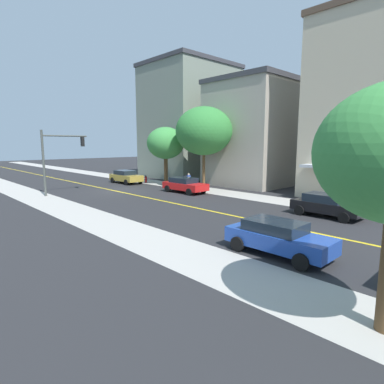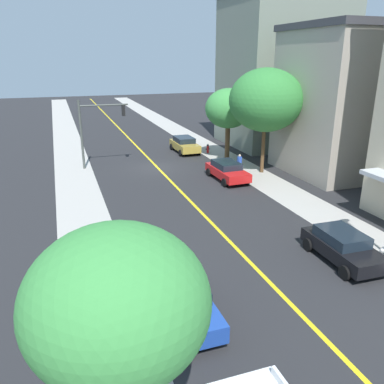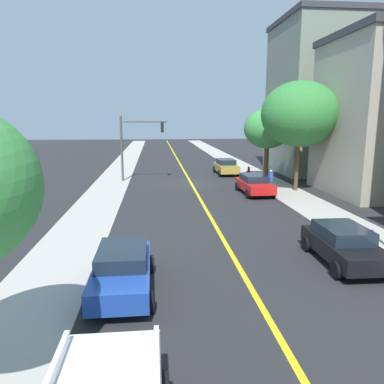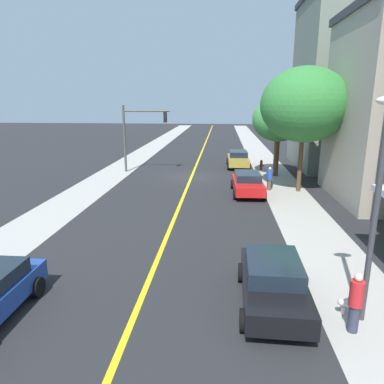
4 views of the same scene
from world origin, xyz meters
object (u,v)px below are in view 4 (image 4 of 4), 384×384
object	(u,v)px
street_tree_right_corner	(278,120)
small_dog	(347,303)
gold_sedan_left_curb	(238,159)
fire_hydrant	(261,165)
street_lamp	(379,189)
street_tree_left_far	(305,105)
red_sedan_left_curb	(248,183)
parking_meter	(272,175)
traffic_light_mast	(138,128)
pedestrian_blue_shirt	(269,178)
pedestrian_red_shirt	(356,302)
black_sedan_left_curb	(273,281)

from	to	relation	value
street_tree_right_corner	small_dog	world-z (taller)	street_tree_right_corner
gold_sedan_left_curb	small_dog	world-z (taller)	gold_sedan_left_curb
fire_hydrant	street_lamp	size ratio (longest dim) A/B	0.14
street_tree_left_far	red_sedan_left_curb	size ratio (longest dim) A/B	1.84
fire_hydrant	parking_meter	bearing A→B (deg)	90.40
street_lamp	small_dog	xyz separation A→B (m)	(0.33, -0.27, -3.52)
street_tree_left_far	red_sedan_left_curb	xyz separation A→B (m)	(3.58, 1.03, -5.09)
street_tree_right_corner	street_tree_left_far	world-z (taller)	street_tree_left_far
traffic_light_mast	gold_sedan_left_curb	size ratio (longest dim) A/B	1.29
traffic_light_mast	parking_meter	bearing A→B (deg)	-24.46
parking_meter	pedestrian_blue_shirt	bearing A→B (deg)	70.04
traffic_light_mast	pedestrian_blue_shirt	world-z (taller)	traffic_light_mast
small_dog	street_tree_right_corner	bearing A→B (deg)	-120.75
pedestrian_red_shirt	parking_meter	bearing A→B (deg)	162.37
red_sedan_left_curb	street_tree_left_far	bearing A→B (deg)	104.23
street_tree_left_far	traffic_light_mast	xyz separation A→B (m)	(12.55, -5.93, -2.05)
traffic_light_mast	gold_sedan_left_curb	bearing A→B (deg)	19.21
small_dog	street_tree_left_far	bearing A→B (deg)	-124.72
pedestrian_blue_shirt	small_dog	xyz separation A→B (m)	(-0.41, 15.00, -0.50)
red_sedan_left_curb	black_sedan_left_curb	world-z (taller)	black_sedan_left_curb
pedestrian_blue_shirt	red_sedan_left_curb	bearing A→B (deg)	68.27
street_tree_left_far	fire_hydrant	distance (m)	9.74
fire_hydrant	traffic_light_mast	world-z (taller)	traffic_light_mast
street_tree_right_corner	pedestrian_red_shirt	bearing A→B (deg)	87.62
red_sedan_left_curb	pedestrian_red_shirt	bearing A→B (deg)	5.52
street_tree_right_corner	pedestrian_red_shirt	world-z (taller)	street_tree_right_corner
pedestrian_red_shirt	small_dog	bearing A→B (deg)	153.88
street_lamp	pedestrian_blue_shirt	xyz separation A→B (m)	(0.73, -15.26, -3.02)
gold_sedan_left_curb	traffic_light_mast	bearing A→B (deg)	-71.51
street_tree_left_far	pedestrian_blue_shirt	bearing A→B (deg)	-4.01
gold_sedan_left_curb	pedestrian_red_shirt	bearing A→B (deg)	4.12
red_sedan_left_curb	pedestrian_red_shirt	world-z (taller)	pedestrian_red_shirt
traffic_light_mast	street_lamp	size ratio (longest dim) A/B	0.92
street_tree_left_far	fire_hydrant	world-z (taller)	street_tree_left_far
street_tree_right_corner	gold_sedan_left_curb	bearing A→B (deg)	-51.84
street_tree_right_corner	gold_sedan_left_curb	xyz separation A→B (m)	(2.96, -3.77, -3.83)
street_tree_left_far	red_sedan_left_curb	world-z (taller)	street_tree_left_far
parking_meter	pedestrian_red_shirt	world-z (taller)	pedestrian_red_shirt
black_sedan_left_curb	pedestrian_red_shirt	size ratio (longest dim) A/B	2.48
gold_sedan_left_curb	pedestrian_blue_shirt	bearing A→B (deg)	10.88
red_sedan_left_curb	gold_sedan_left_curb	xyz separation A→B (m)	(0.22, -10.00, 0.04)
fire_hydrant	black_sedan_left_curb	size ratio (longest dim) A/B	0.21
street_lamp	pedestrian_blue_shirt	world-z (taller)	street_lamp
street_tree_right_corner	red_sedan_left_curb	world-z (taller)	street_tree_right_corner
fire_hydrant	black_sedan_left_curb	xyz separation A→B (m)	(1.98, 22.43, 0.32)
parking_meter	street_lamp	size ratio (longest dim) A/B	0.21
street_tree_left_far	street_lamp	xyz separation A→B (m)	(1.26, 15.13, -1.97)
street_tree_left_far	gold_sedan_left_curb	bearing A→B (deg)	-67.03
red_sedan_left_curb	black_sedan_left_curb	bearing A→B (deg)	-2.29
black_sedan_left_curb	pedestrian_blue_shirt	xyz separation A→B (m)	(-1.72, -14.66, 0.09)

